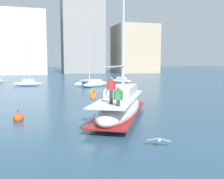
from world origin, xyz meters
TOP-DOWN VIEW (x-y plane):
  - ground_plane at (0.00, 0.00)m, footprint 400.00×400.00m
  - main_sailboat at (1.18, -1.83)m, footprint 6.71×9.58m
  - moored_sloop_near at (10.59, 26.53)m, footprint 3.82×4.15m
  - moored_sloop_far at (3.97, 21.49)m, footprint 5.94×5.15m
  - moored_catamaran at (-5.94, 24.99)m, footprint 4.68×1.60m
  - seagull at (0.99, -8.07)m, footprint 1.06×0.64m
  - mooring_buoy at (-5.60, -0.81)m, footprint 0.68×0.68m
  - waterfront_buildings at (-3.93, 72.63)m, footprint 79.02×18.38m

SIDE VIEW (x-z plane):
  - ground_plane at x=0.00m, z-range 0.00..0.00m
  - mooring_buoy at x=-5.60m, z-range -0.27..0.67m
  - seagull at x=0.99m, z-range 0.23..0.40m
  - moored_sloop_near at x=10.59m, z-range -3.06..4.09m
  - moored_catamaran at x=-5.94m, z-range -3.44..4.52m
  - moored_sloop_far at x=3.97m, z-range -3.43..4.68m
  - main_sailboat at x=1.18m, z-range -5.59..7.40m
  - waterfront_buildings at x=-3.93m, z-range -3.02..24.40m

